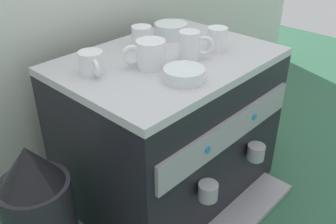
# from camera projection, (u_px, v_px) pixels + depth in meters

# --- Properties ---
(ground_plane) EXTENTS (4.00, 4.00, 0.00)m
(ground_plane) POSITION_uv_depth(u_px,v_px,m) (168.00, 184.00, 1.39)
(ground_plane) COLOR #28563D
(tiled_backsplash_wall) EXTENTS (2.80, 0.03, 1.15)m
(tiled_backsplash_wall) POSITION_uv_depth(u_px,v_px,m) (92.00, 10.00, 1.31)
(tiled_backsplash_wall) COLOR silver
(tiled_backsplash_wall) RESTS_ON ground_plane
(espresso_machine) EXTENTS (0.65, 0.58, 0.50)m
(espresso_machine) POSITION_uv_depth(u_px,v_px,m) (169.00, 128.00, 1.26)
(espresso_machine) COLOR black
(espresso_machine) RESTS_ON ground_plane
(ceramic_cup_0) EXTENTS (0.08, 0.09, 0.07)m
(ceramic_cup_0) POSITION_uv_depth(u_px,v_px,m) (141.00, 37.00, 1.18)
(ceramic_cup_0) COLOR white
(ceramic_cup_0) RESTS_ON espresso_machine
(ceramic_cup_1) EXTENTS (0.08, 0.09, 0.08)m
(ceramic_cup_1) POSITION_uv_depth(u_px,v_px,m) (191.00, 46.00, 1.10)
(ceramic_cup_1) COLOR white
(ceramic_cup_1) RESTS_ON espresso_machine
(ceramic_cup_2) EXTENTS (0.07, 0.10, 0.06)m
(ceramic_cup_2) POSITION_uv_depth(u_px,v_px,m) (91.00, 63.00, 1.02)
(ceramic_cup_2) COLOR white
(ceramic_cup_2) RESTS_ON espresso_machine
(ceramic_cup_3) EXTENTS (0.11, 0.10, 0.08)m
(ceramic_cup_3) POSITION_uv_depth(u_px,v_px,m) (149.00, 54.00, 1.05)
(ceramic_cup_3) COLOR white
(ceramic_cup_3) RESTS_ON espresso_machine
(ceramic_cup_4) EXTENTS (0.09, 0.07, 0.07)m
(ceramic_cup_4) POSITION_uv_depth(u_px,v_px,m) (217.00, 39.00, 1.17)
(ceramic_cup_4) COLOR white
(ceramic_cup_4) RESTS_ON espresso_machine
(ceramic_bowl_0) EXTENTS (0.11, 0.11, 0.04)m
(ceramic_bowl_0) POSITION_uv_depth(u_px,v_px,m) (171.00, 30.00, 1.29)
(ceramic_bowl_0) COLOR silver
(ceramic_bowl_0) RESTS_ON espresso_machine
(ceramic_bowl_1) EXTENTS (0.11, 0.11, 0.03)m
(ceramic_bowl_1) POSITION_uv_depth(u_px,v_px,m) (184.00, 75.00, 0.99)
(ceramic_bowl_1) COLOR silver
(ceramic_bowl_1) RESTS_ON espresso_machine
(coffee_grinder) EXTENTS (0.18, 0.18, 0.42)m
(coffee_grinder) POSITION_uv_depth(u_px,v_px,m) (40.00, 217.00, 0.98)
(coffee_grinder) COLOR black
(coffee_grinder) RESTS_ON ground_plane
(milk_pitcher) EXTENTS (0.11, 0.11, 0.13)m
(milk_pitcher) POSITION_uv_depth(u_px,v_px,m) (252.00, 125.00, 1.62)
(milk_pitcher) COLOR #B7B7BC
(milk_pitcher) RESTS_ON ground_plane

